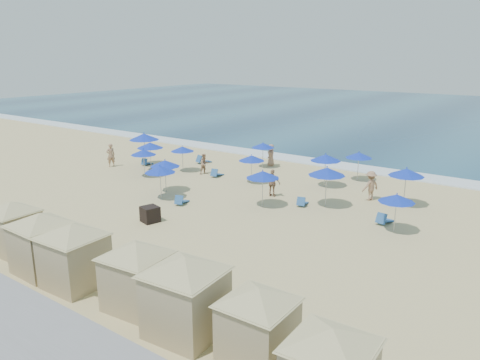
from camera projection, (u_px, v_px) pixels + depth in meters
name	position (u px, v px, depth m)	size (l,w,h in m)	color
ground	(197.00, 211.00, 27.17)	(160.00, 160.00, 0.00)	#CCBB81
ocean	(440.00, 115.00, 70.00)	(160.00, 80.00, 0.06)	navy
surf_line	(319.00, 162.00, 39.23)	(160.00, 2.50, 0.08)	white
trash_bin	(150.00, 214.00, 25.32)	(0.86, 0.86, 0.86)	black
cabana_0	(12.00, 220.00, 21.31)	(4.16, 4.16, 2.61)	tan
cabana_1	(41.00, 235.00, 19.24)	(4.50, 4.50, 2.82)	tan
cabana_2	(73.00, 247.00, 18.03)	(4.49, 4.49, 2.82)	tan
cabana_3	(137.00, 267.00, 16.47)	(4.32, 4.32, 2.72)	tan
cabana_4	(185.00, 285.00, 14.85)	(4.71, 4.71, 2.97)	tan
cabana_5	(258.00, 315.00, 13.56)	(4.13, 4.13, 2.59)	tan
cabana_6	(331.00, 360.00, 11.48)	(4.26, 4.26, 2.67)	tan
umbrella_0	(144.00, 137.00, 37.75)	(2.41, 2.41, 2.74)	#A5A8AD
umbrella_1	(143.00, 152.00, 34.33)	(1.88, 1.88, 2.14)	#A5A8AD
umbrella_2	(182.00, 149.00, 35.91)	(1.80, 1.80, 2.05)	#A5A8AD
umbrella_3	(150.00, 145.00, 36.13)	(2.04, 2.04, 2.32)	#A5A8AD
umbrella_4	(263.00, 145.00, 37.24)	(1.82, 1.82, 2.07)	#A5A8AD
umbrella_5	(252.00, 158.00, 32.62)	(1.83, 1.83, 2.08)	#A5A8AD
umbrella_6	(160.00, 169.00, 29.00)	(1.94, 1.94, 2.21)	#A5A8AD
umbrella_7	(326.00, 158.00, 31.62)	(2.08, 2.08, 2.37)	#A5A8AD
umbrella_8	(327.00, 171.00, 27.43)	(2.19, 2.19, 2.49)	#A5A8AD
umbrella_9	(359.00, 155.00, 33.26)	(1.90, 1.90, 2.16)	#A5A8AD
umbrella_10	(406.00, 172.00, 27.58)	(2.10, 2.10, 2.39)	#A5A8AD
umbrella_11	(397.00, 198.00, 23.49)	(1.84, 1.84, 2.09)	#A5A8AD
umbrella_12	(165.00, 163.00, 30.50)	(1.95, 1.95, 2.22)	#A5A8AD
umbrella_13	(263.00, 175.00, 27.50)	(1.99, 1.99, 2.27)	#A5A8AD
beach_chair_0	(146.00, 163.00, 38.39)	(0.77, 1.21, 0.62)	#2A5B9B
beach_chair_1	(202.00, 160.00, 39.09)	(0.92, 1.43, 0.73)	#2A5B9B
beach_chair_2	(216.00, 174.00, 34.75)	(0.69, 1.25, 0.66)	#2A5B9B
beach_chair_3	(181.00, 201.00, 28.34)	(0.86, 1.27, 0.64)	#2A5B9B
beach_chair_4	(302.00, 202.00, 28.09)	(0.75, 1.20, 0.61)	#2A5B9B
beach_chair_5	(384.00, 220.00, 25.07)	(0.71, 1.29, 0.68)	#2A5B9B
beachgoer_0	(111.00, 155.00, 37.73)	(0.69, 0.45, 1.88)	#A3785A
beachgoer_1	(205.00, 164.00, 35.42)	(0.76, 0.59, 1.56)	#A3785A
beachgoer_2	(273.00, 183.00, 29.75)	(1.03, 0.43, 1.77)	#A3785A
beachgoer_3	(371.00, 186.00, 28.97)	(1.20, 0.69, 1.86)	#A3785A
beachgoer_4	(271.00, 155.00, 37.99)	(0.87, 0.57, 1.78)	#A3785A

